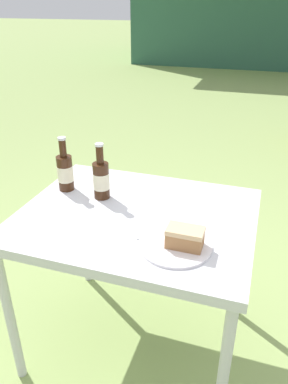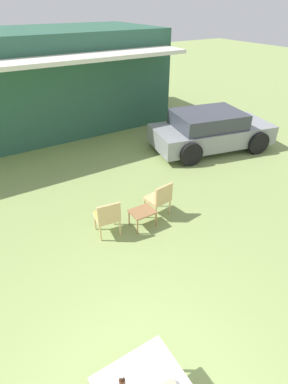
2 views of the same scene
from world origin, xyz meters
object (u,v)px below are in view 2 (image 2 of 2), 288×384
(wicker_chair_plain, at_px, (160,197))
(parked_car, at_px, (210,130))
(cola_bottle_near, at_px, (122,384))
(garden_side_table, at_px, (142,213))
(wicker_chair_cushioned, at_px, (107,216))

(wicker_chair_plain, bearing_deg, parked_car, -155.29)
(parked_car, bearing_deg, cola_bottle_near, -127.02)
(wicker_chair_plain, distance_m, garden_side_table, 0.56)
(cola_bottle_near, bearing_deg, garden_side_table, 55.06)
(wicker_chair_cushioned, relative_size, garden_side_table, 1.64)
(garden_side_table, bearing_deg, parked_car, 29.97)
(wicker_chair_plain, bearing_deg, wicker_chair_cushioned, -8.40)
(wicker_chair_plain, distance_m, cola_bottle_near, 4.08)
(parked_car, height_order, wicker_chair_plain, parked_car)
(parked_car, distance_m, wicker_chair_cushioned, 5.30)
(parked_car, xyz_separation_m, wicker_chair_plain, (-3.52, -2.22, -0.13))
(wicker_chair_cushioned, distance_m, wicker_chair_plain, 1.30)
(wicker_chair_cushioned, xyz_separation_m, wicker_chair_plain, (1.30, -0.02, 0.00))
(parked_car, height_order, wicker_chair_cushioned, parked_car)
(parked_car, xyz_separation_m, cola_bottle_near, (-6.14, -5.32, 0.20))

